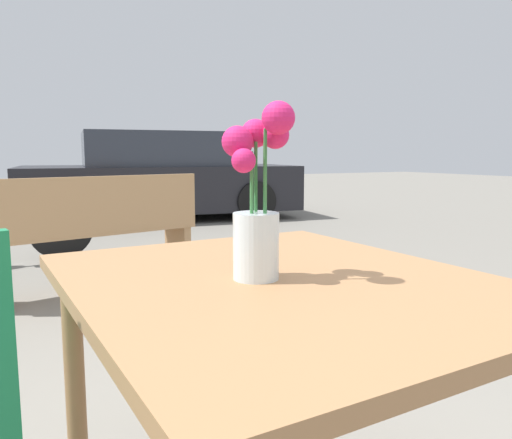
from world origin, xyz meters
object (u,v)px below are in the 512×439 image
at_px(table_front, 278,325).
at_px(parked_car, 160,178).
at_px(flower_vase, 257,207).
at_px(bench_near, 96,231).
at_px(bicycle, 10,229).

bearing_deg(table_front, parked_car, 74.89).
xyz_separation_m(flower_vase, bench_near, (0.17, 2.78, -0.44)).
distance_m(bench_near, bicycle, 1.45).
height_order(flower_vase, bench_near, flower_vase).
distance_m(flower_vase, bench_near, 2.82).
xyz_separation_m(bench_near, parked_car, (1.69, 3.93, 0.17)).
xyz_separation_m(flower_vase, parked_car, (1.86, 6.71, -0.27)).
bearing_deg(bicycle, flower_vase, -85.22).
distance_m(table_front, parked_car, 6.96).
height_order(bench_near, bicycle, bench_near).
relative_size(table_front, bench_near, 0.64).
bearing_deg(bench_near, parked_car, 66.79).
relative_size(table_front, bicycle, 0.66).
height_order(flower_vase, bicycle, flower_vase).
relative_size(flower_vase, parked_car, 0.08).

